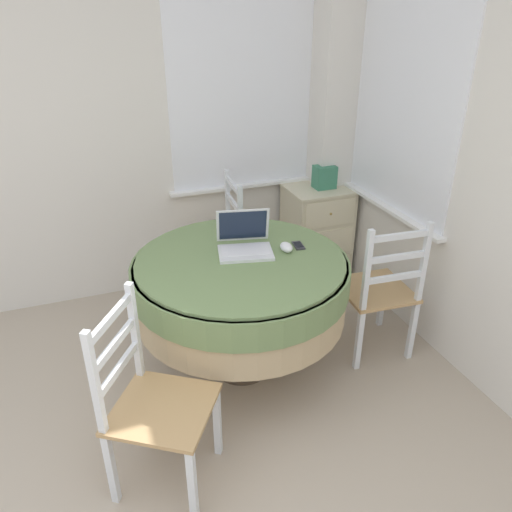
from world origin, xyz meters
name	(u,v)px	position (x,y,z in m)	size (l,w,h in m)	color
corner_room_shell	(272,154)	(1.31, 1.68, 1.28)	(4.54, 4.49, 2.55)	silver
round_dining_table	(241,283)	(1.02, 1.42, 0.61)	(1.25, 1.25, 0.77)	#4C3D2D
laptop	(245,243)	(1.07, 1.51, 0.82)	(0.36, 0.33, 0.23)	silver
computer_mouse	(286,247)	(1.30, 1.41, 0.80)	(0.07, 0.10, 0.05)	white
cell_phone	(298,245)	(1.39, 1.45, 0.78)	(0.07, 0.11, 0.01)	#2D2D33
dining_chair_near_back_window	(216,244)	(1.12, 2.29, 0.45)	(0.46, 0.45, 0.96)	tan
dining_chair_near_right_window	(379,291)	(1.89, 1.28, 0.45)	(0.46, 0.47, 0.96)	tan
dining_chair_camera_near	(152,404)	(0.38, 0.80, 0.45)	(0.60, 0.59, 0.96)	tan
corner_cabinet	(316,231)	(2.00, 2.38, 0.38)	(0.50, 0.46, 0.76)	beige
storage_box	(324,177)	(2.03, 2.36, 0.85)	(0.16, 0.12, 0.18)	#387A5B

